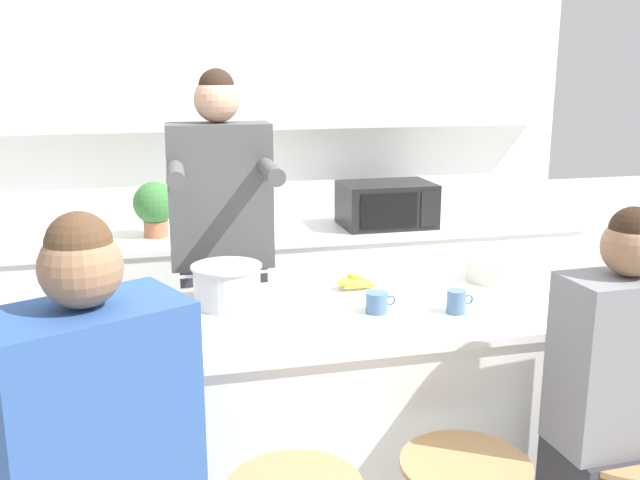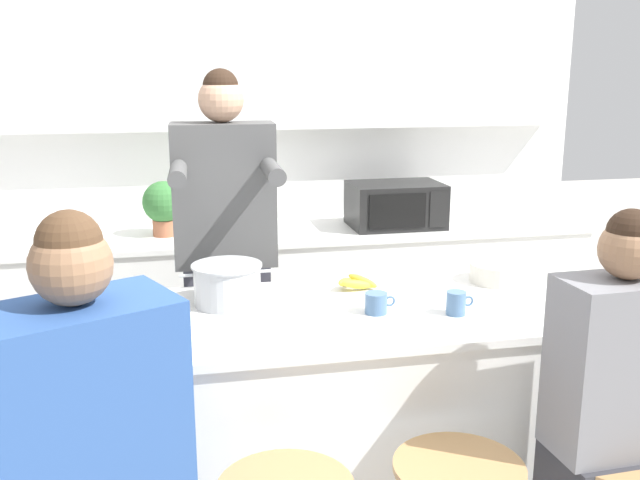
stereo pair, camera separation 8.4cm
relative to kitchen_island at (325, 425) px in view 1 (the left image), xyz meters
name	(u,v)px [view 1 (the left image)]	position (x,y,z in m)	size (l,w,h in m)	color
wall_back	(247,113)	(0.00, 1.90, 1.07)	(4.14, 0.22, 2.70)	white
back_counter	(259,303)	(0.00, 1.58, -0.03)	(3.84, 0.67, 0.88)	white
kitchen_island	(325,425)	(0.00, 0.00, 0.00)	(1.94, 0.81, 0.94)	black
person_cooking	(223,279)	(-0.31, 0.63, 0.42)	(0.46, 0.58, 1.81)	#383842
person_seated_near	(610,449)	(0.75, -0.68, 0.17)	(0.39, 0.28, 1.42)	#333338
cooking_pot	(227,285)	(-0.34, 0.15, 0.54)	(0.35, 0.27, 0.16)	#B7BABC
fruit_bowl	(86,338)	(-0.83, -0.17, 0.50)	(0.21, 0.21, 0.07)	#B7BABC
mixing_bowl_steel	(494,271)	(0.79, 0.21, 0.50)	(0.24, 0.24, 0.08)	silver
coffee_cup_near	(457,302)	(0.46, -0.14, 0.51)	(0.10, 0.07, 0.09)	#4C7099
coffee_cup_far	(377,302)	(0.18, -0.06, 0.50)	(0.11, 0.08, 0.08)	#4C7099
banana_bunch	(353,282)	(0.18, 0.23, 0.49)	(0.19, 0.13, 0.06)	yellow
microwave	(386,204)	(0.77, 1.54, 0.54)	(0.54, 0.38, 0.26)	black
potted_plant	(155,206)	(-0.58, 1.58, 0.59)	(0.24, 0.24, 0.31)	#A86042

